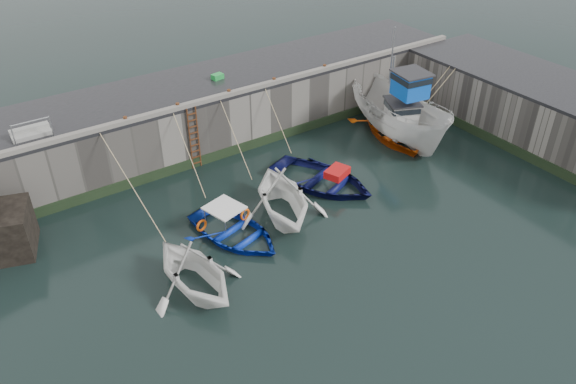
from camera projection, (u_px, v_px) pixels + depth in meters
ground at (358, 262)px, 21.79m from camera, size 120.00×120.00×0.00m
quay_back at (207, 110)px, 29.53m from camera, size 30.00×5.00×3.00m
quay_right at (542, 111)px, 29.42m from camera, size 5.00×15.00×3.00m
road_back at (204, 82)px, 28.64m from camera, size 30.00×5.00×0.16m
road_right at (550, 83)px, 28.54m from camera, size 5.00×15.00×0.16m
kerb_back at (226, 95)px, 26.93m from camera, size 30.00×0.30×0.20m
algae_back at (232, 151)px, 28.48m from camera, size 30.00×0.08×0.50m
algae_right at (505, 146)px, 28.94m from camera, size 0.08×15.00×0.50m
ladder at (194, 138)px, 26.77m from camera, size 0.51×0.08×3.20m
boat_near_white at (195, 288)px, 20.56m from camera, size 4.19×4.71×2.27m
boat_near_white_rope at (142, 219)px, 24.09m from camera, size 0.04×5.88×3.10m
boat_near_blue at (235, 236)px, 23.11m from camera, size 4.27×5.17×0.93m
boat_near_blue_rope at (190, 189)px, 25.99m from camera, size 0.04×4.28×3.10m
boat_near_blacktrim at (282, 215)px, 24.33m from camera, size 5.39×5.82×2.52m
boat_near_blacktrim_rope at (235, 173)px, 27.17m from camera, size 0.04×4.19×3.10m
boat_near_navy at (321, 185)px, 26.34m from camera, size 5.37×6.22×1.08m
boat_near_navy_rope at (279, 152)px, 28.84m from camera, size 0.04×3.48×3.10m
boat_far_white at (400, 116)px, 29.56m from camera, size 4.03×8.02×5.96m
boat_far_orange at (395, 127)px, 30.35m from camera, size 6.40×7.32×4.26m
fish_crate at (217, 76)px, 28.72m from camera, size 0.63×0.48×0.27m
railing at (31, 132)px, 23.55m from camera, size 1.60×1.05×1.00m
bollard_a at (125, 120)px, 24.65m from camera, size 0.18×0.18×0.28m
bollard_b at (178, 106)px, 25.81m from camera, size 0.18×0.18×0.28m
bollard_c at (229, 92)px, 27.07m from camera, size 0.18×0.18×0.28m
bollard_d at (274, 80)px, 28.28m from camera, size 0.18×0.18×0.28m
bollard_e at (325, 67)px, 29.77m from camera, size 0.18×0.18×0.28m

